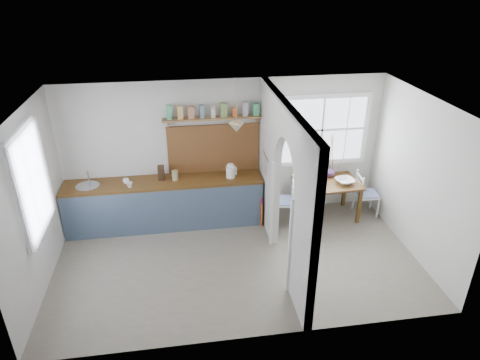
{
  "coord_description": "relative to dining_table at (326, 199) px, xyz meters",
  "views": [
    {
      "loc": [
        -0.79,
        -5.56,
        4.29
      ],
      "look_at": [
        0.12,
        0.56,
        1.19
      ],
      "focal_mm": 32.0,
      "sensor_mm": 36.0,
      "label": 1
    }
  ],
  "objects": [
    {
      "name": "sink",
      "position": [
        -4.28,
        0.15,
        0.53
      ],
      "size": [
        0.4,
        0.4,
        0.02
      ],
      "primitive_type": "cylinder",
      "color": "#BABBBE",
      "rests_on": "counter"
    },
    {
      "name": "knife_block",
      "position": [
        -3.01,
        0.24,
        0.66
      ],
      "size": [
        0.11,
        0.16,
        0.24
      ],
      "primitive_type": "cube",
      "rotation": [
        0.0,
        0.0,
        -0.01
      ],
      "color": "#3C2A19",
      "rests_on": "counter"
    },
    {
      "name": "utensil_rail",
      "position": [
        -1.24,
        -0.25,
        1.09
      ],
      "size": [
        0.02,
        0.5,
        0.02
      ],
      "primitive_type": "cylinder",
      "rotation": [
        1.57,
        0.0,
        0.0
      ],
      "color": "#BABBBE",
      "rests_on": "partition"
    },
    {
      "name": "dining_table",
      "position": [
        0.0,
        0.0,
        0.0
      ],
      "size": [
        1.2,
        0.83,
        0.73
      ],
      "primitive_type": null,
      "rotation": [
        0.0,
        0.0,
        0.05
      ],
      "color": "brown",
      "rests_on": "floor"
    },
    {
      "name": "backsplash",
      "position": [
        -2.05,
        0.43,
        0.99
      ],
      "size": [
        1.65,
        0.03,
        0.9
      ],
      "primitive_type": "cube",
      "color": "brown",
      "rests_on": "walls"
    },
    {
      "name": "walls",
      "position": [
        -1.85,
        -1.15,
        0.94
      ],
      "size": [
        5.81,
        3.21,
        2.6
      ],
      "color": "silver",
      "rests_on": "floor"
    },
    {
      "name": "bowl",
      "position": [
        0.3,
        -0.07,
        0.4
      ],
      "size": [
        0.38,
        0.38,
        0.08
      ],
      "primitive_type": "imported",
      "rotation": [
        0.0,
        0.0,
        0.17
      ],
      "color": "silver",
      "rests_on": "dining_table"
    },
    {
      "name": "towel_orange",
      "position": [
        -1.27,
        -0.19,
        -0.11
      ],
      "size": [
        0.02,
        0.03,
        0.45
      ],
      "primitive_type": "cube",
      "color": "orange",
      "rests_on": "counter"
    },
    {
      "name": "pendant_lamp",
      "position": [
        -1.7,
        0.0,
        1.52
      ],
      "size": [
        0.26,
        0.26,
        0.16
      ],
      "primitive_type": "cone",
      "color": "beige",
      "rests_on": "ceiling"
    },
    {
      "name": "floor",
      "position": [
        -1.85,
        -1.15,
        -0.36
      ],
      "size": [
        5.8,
        3.2,
        0.01
      ],
      "primitive_type": "cube",
      "color": "gray",
      "rests_on": "ground"
    },
    {
      "name": "partition",
      "position": [
        -1.15,
        -1.09,
        1.09
      ],
      "size": [
        0.12,
        3.2,
        2.6
      ],
      "color": "silver",
      "rests_on": "floor"
    },
    {
      "name": "shelf",
      "position": [
        -2.05,
        0.34,
        1.65
      ],
      "size": [
        1.75,
        0.2,
        0.21
      ],
      "color": "brown",
      "rests_on": "walls"
    },
    {
      "name": "kettle",
      "position": [
        -1.79,
        0.13,
        0.67
      ],
      "size": [
        0.25,
        0.21,
        0.26
      ],
      "primitive_type": null,
      "rotation": [
        0.0,
        0.0,
        0.2
      ],
      "color": "white",
      "rests_on": "counter"
    },
    {
      "name": "mug_b",
      "position": [
        -3.62,
        0.16,
        0.58
      ],
      "size": [
        0.14,
        0.14,
        0.09
      ],
      "primitive_type": "imported",
      "rotation": [
        0.0,
        0.0,
        -0.32
      ],
      "color": "white",
      "rests_on": "counter"
    },
    {
      "name": "plate",
      "position": [
        -0.32,
        -0.01,
        0.37
      ],
      "size": [
        0.2,
        0.2,
        0.01
      ],
      "primitive_type": "cylinder",
      "rotation": [
        0.0,
        0.0,
        -0.14
      ],
      "color": "black",
      "rests_on": "dining_table"
    },
    {
      "name": "vase",
      "position": [
        0.12,
        0.24,
        0.46
      ],
      "size": [
        0.21,
        0.21,
        0.2
      ],
      "primitive_type": "imported",
      "rotation": [
        0.0,
        0.0,
        0.1
      ],
      "color": "#552E63",
      "rests_on": "dining_table"
    },
    {
      "name": "counter",
      "position": [
        -2.98,
        0.18,
        0.09
      ],
      "size": [
        3.5,
        0.6,
        0.9
      ],
      "color": "brown",
      "rests_on": "floor"
    },
    {
      "name": "kitchen_window",
      "position": [
        -4.72,
        -1.15,
        1.29
      ],
      "size": [
        0.1,
        1.16,
        1.5
      ],
      "primitive_type": null,
      "color": "white",
      "rests_on": "walls"
    },
    {
      "name": "table_cup",
      "position": [
        -0.11,
        -0.1,
        0.41
      ],
      "size": [
        0.14,
        0.14,
        0.1
      ],
      "primitive_type": "imported",
      "rotation": [
        0.0,
        0.0,
        0.32
      ],
      "color": "#648660",
      "rests_on": "dining_table"
    },
    {
      "name": "chair_left",
      "position": [
        -0.85,
        -0.06,
        0.08
      ],
      "size": [
        0.48,
        0.48,
        0.89
      ],
      "primitive_type": null,
      "rotation": [
        0.0,
        0.0,
        -1.77
      ],
      "color": "white",
      "rests_on": "floor"
    },
    {
      "name": "jar",
      "position": [
        -2.77,
        0.16,
        0.62
      ],
      "size": [
        0.11,
        0.11,
        0.17
      ],
      "primitive_type": "cylinder",
      "rotation": [
        0.0,
        0.0,
        0.01
      ],
      "color": "#94875D",
      "rests_on": "counter"
    },
    {
      "name": "nook_window",
      "position": [
        -0.05,
        0.41,
        1.24
      ],
      "size": [
        1.76,
        0.1,
        1.3
      ],
      "primitive_type": null,
      "color": "white",
      "rests_on": "walls"
    },
    {
      "name": "mug_a",
      "position": [
        -3.55,
        -0.0,
        0.59
      ],
      "size": [
        0.14,
        0.14,
        0.1
      ],
      "primitive_type": "imported",
      "rotation": [
        0.0,
        0.0,
        -0.42
      ],
      "color": "silver",
      "rests_on": "counter"
    },
    {
      "name": "chair_right",
      "position": [
        0.81,
        -0.01,
        0.07
      ],
      "size": [
        0.42,
        0.42,
        0.86
      ],
      "primitive_type": null,
      "rotation": [
        0.0,
        0.0,
        1.51
      ],
      "color": "white",
      "rests_on": "floor"
    },
    {
      "name": "ceiling",
      "position": [
        -1.85,
        -1.15,
        2.24
      ],
      "size": [
        5.8,
        3.2,
        0.01
      ],
      "primitive_type": "cube",
      "color": "silver",
      "rests_on": "walls"
    },
    {
      "name": "towel_magenta",
      "position": [
        -1.27,
        -0.15,
        -0.09
      ],
      "size": [
        0.02,
        0.03,
        0.61
      ],
      "primitive_type": "cube",
      "color": "#AF0F3D",
      "rests_on": "counter"
    }
  ]
}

